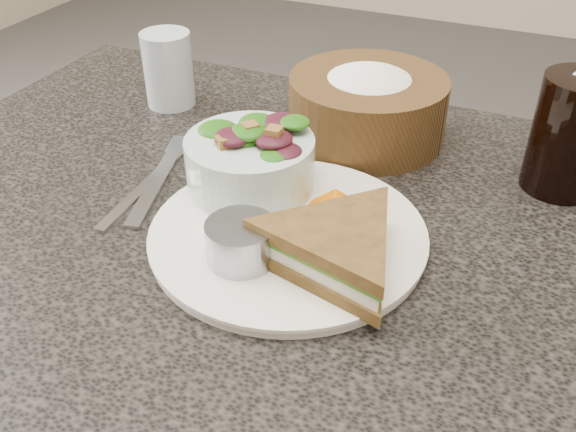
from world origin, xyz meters
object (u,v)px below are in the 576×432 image
(dinner_plate, at_px, (288,235))
(sandwich, at_px, (336,248))
(cola_glass, at_px, (572,130))
(salad_bowl, at_px, (250,154))
(bread_basket, at_px, (368,98))
(water_glass, at_px, (168,69))
(dressing_ramekin, at_px, (241,242))

(dinner_plate, xyz_separation_m, sandwich, (0.06, -0.03, 0.03))
(sandwich, distance_m, cola_glass, 0.31)
(cola_glass, bearing_deg, salad_bowl, -153.06)
(sandwich, relative_size, bread_basket, 0.88)
(sandwich, xyz_separation_m, water_glass, (-0.34, 0.26, 0.02))
(sandwich, bearing_deg, salad_bowl, 159.49)
(sandwich, xyz_separation_m, bread_basket, (-0.06, 0.28, 0.02))
(sandwich, distance_m, salad_bowl, 0.17)
(dinner_plate, bearing_deg, water_glass, 141.04)
(salad_bowl, bearing_deg, sandwich, -35.00)
(dinner_plate, relative_size, dressing_ramekin, 4.15)
(water_glass, bearing_deg, cola_glass, -0.99)
(dressing_ramekin, relative_size, water_glass, 0.65)
(cola_glass, relative_size, water_glass, 1.40)
(water_glass, bearing_deg, dinner_plate, -38.96)
(sandwich, relative_size, cola_glass, 1.21)
(sandwich, bearing_deg, cola_glass, 69.50)
(dinner_plate, relative_size, cola_glass, 1.92)
(salad_bowl, distance_m, dressing_ramekin, 0.13)
(dinner_plate, xyz_separation_m, dressing_ramekin, (-0.02, -0.06, 0.03))
(sandwich, bearing_deg, dressing_ramekin, -150.19)
(dinner_plate, bearing_deg, bread_basket, 89.35)
(cola_glass, bearing_deg, dressing_ramekin, -133.56)
(dinner_plate, height_order, dressing_ramekin, dressing_ramekin)
(salad_bowl, bearing_deg, water_glass, 141.34)
(dressing_ramekin, height_order, bread_basket, bread_basket)
(dressing_ramekin, xyz_separation_m, bread_basket, (0.02, 0.30, 0.02))
(water_glass, bearing_deg, bread_basket, 2.81)
(cola_glass, bearing_deg, water_glass, 179.01)
(salad_bowl, height_order, cola_glass, cola_glass)
(bread_basket, relative_size, cola_glass, 1.37)
(salad_bowl, distance_m, bread_basket, 0.20)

